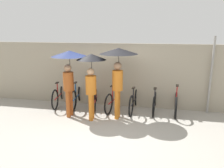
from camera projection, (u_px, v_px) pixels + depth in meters
The scene contains 13 objects.
ground_plane at pixel (104, 128), 6.13m from camera, with size 30.00×30.00×0.00m, color #9E998E.
back_wall at pixel (117, 75), 7.73m from camera, with size 12.11×0.12×2.23m.
parked_bicycle_0 at pixel (59, 95), 7.97m from camera, with size 0.46×1.80×1.05m.
parked_bicycle_1 at pixel (77, 96), 7.84m from camera, with size 0.44×1.77×1.00m.
parked_bicycle_2 at pixel (96, 97), 7.73m from camera, with size 0.52×1.73×1.11m.
parked_bicycle_3 at pixel (114, 99), 7.53m from camera, with size 0.49×1.75×1.01m.
parked_bicycle_4 at pixel (134, 100), 7.38m from camera, with size 0.44×1.79×1.11m.
parked_bicycle_5 at pixel (155, 101), 7.33m from camera, with size 0.44×1.72×1.09m.
parked_bicycle_6 at pixel (176, 102), 7.19m from camera, with size 0.44×1.69×0.99m.
pedestrian_leading at pixel (69, 64), 6.68m from camera, with size 1.11×1.11×2.07m.
pedestrian_center at pixel (91, 70), 6.45m from camera, with size 0.89×0.89×2.00m.
pedestrian_trailing at pixel (118, 62), 6.52m from camera, with size 1.16×1.16×2.16m.
awning_pole at pixel (211, 76), 6.95m from camera, with size 0.07×0.07×2.50m.
Camera 1 is at (1.32, -5.48, 2.70)m, focal length 35.00 mm.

